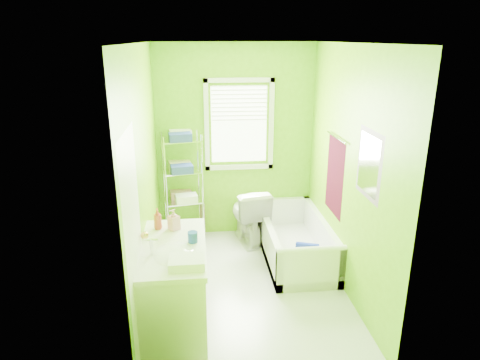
{
  "coord_description": "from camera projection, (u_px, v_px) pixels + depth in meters",
  "views": [
    {
      "loc": [
        -0.52,
        -4.14,
        2.65
      ],
      "look_at": [
        -0.06,
        0.25,
        1.17
      ],
      "focal_mm": 32.0,
      "sensor_mm": 36.0,
      "label": 1
    }
  ],
  "objects": [
    {
      "name": "toilet",
      "position": [
        248.0,
        214.0,
        5.74
      ],
      "size": [
        0.56,
        0.83,
        0.78
      ],
      "primitive_type": "imported",
      "rotation": [
        0.0,
        0.0,
        3.32
      ],
      "color": "white",
      "rests_on": "ground"
    },
    {
      "name": "window",
      "position": [
        239.0,
        120.0,
        5.63
      ],
      "size": [
        0.92,
        0.05,
        1.22
      ],
      "color": "white",
      "rests_on": "ground"
    },
    {
      "name": "door",
      "position": [
        135.0,
        253.0,
        3.43
      ],
      "size": [
        0.09,
        0.8,
        2.0
      ],
      "color": "white",
      "rests_on": "ground"
    },
    {
      "name": "vanity",
      "position": [
        175.0,
        286.0,
        3.96
      ],
      "size": [
        0.6,
        1.16,
        1.09
      ],
      "color": "white",
      "rests_on": "ground"
    },
    {
      "name": "right_wall_decor",
      "position": [
        347.0,
        171.0,
        4.46
      ],
      "size": [
        0.04,
        1.48,
        1.17
      ],
      "color": "#3E0717",
      "rests_on": "ground"
    },
    {
      "name": "bathtub",
      "position": [
        295.0,
        245.0,
        5.36
      ],
      "size": [
        0.76,
        1.63,
        0.53
      ],
      "color": "white",
      "rests_on": "ground"
    },
    {
      "name": "room_envelope",
      "position": [
        249.0,
        153.0,
        4.3
      ],
      "size": [
        2.14,
        2.94,
        2.62
      ],
      "color": "#67AC08",
      "rests_on": "ground"
    },
    {
      "name": "wire_shelf_unit",
      "position": [
        183.0,
        175.0,
        5.65
      ],
      "size": [
        0.54,
        0.44,
        1.51
      ],
      "color": "silver",
      "rests_on": "ground"
    },
    {
      "name": "ground",
      "position": [
        248.0,
        286.0,
        4.79
      ],
      "size": [
        2.9,
        2.9,
        0.0
      ],
      "primitive_type": "plane",
      "color": "silver",
      "rests_on": "ground"
    }
  ]
}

